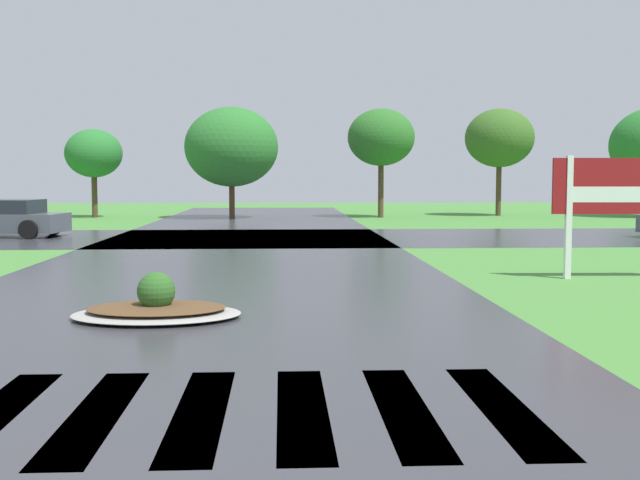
% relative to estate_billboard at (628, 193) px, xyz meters
% --- Properties ---
extents(asphalt_roadway, '(9.30, 80.00, 0.01)m').
position_rel_estate_billboard_xyz_m(asphalt_roadway, '(-8.17, -2.78, -1.74)').
color(asphalt_roadway, '#35353A').
rests_on(asphalt_roadway, ground).
extents(asphalt_cross_road, '(90.00, 8.37, 0.01)m').
position_rel_estate_billboard_xyz_m(asphalt_cross_road, '(-8.17, 11.15, -1.74)').
color(asphalt_cross_road, '#35353A').
rests_on(asphalt_cross_road, ground).
extents(crosswalk_stripes, '(6.75, 2.82, 0.01)m').
position_rel_estate_billboard_xyz_m(crosswalk_stripes, '(-8.17, -8.79, -1.74)').
color(crosswalk_stripes, white).
rests_on(crosswalk_stripes, ground).
extents(estate_billboard, '(3.08, 0.21, 2.50)m').
position_rel_estate_billboard_xyz_m(estate_billboard, '(0.00, 0.00, 0.00)').
color(estate_billboard, white).
rests_on(estate_billboard, ground).
extents(median_island, '(2.48, 1.75, 0.68)m').
position_rel_estate_billboard_xyz_m(median_island, '(-8.84, -4.08, -1.60)').
color(median_island, '#9E9B93').
rests_on(median_island, ground).
extents(car_blue_compact, '(4.65, 2.62, 1.28)m').
position_rel_estate_billboard_xyz_m(car_blue_compact, '(-16.67, 12.06, -1.14)').
color(car_blue_compact, '#4C545B').
rests_on(car_blue_compact, ground).
extents(background_treeline, '(40.78, 6.11, 5.64)m').
position_rel_estate_billboard_xyz_m(background_treeline, '(-4.15, 24.43, 1.95)').
color(background_treeline, '#4C3823').
rests_on(background_treeline, ground).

